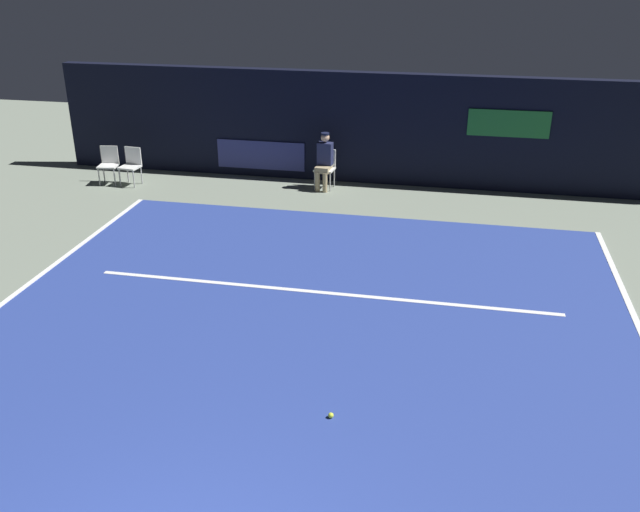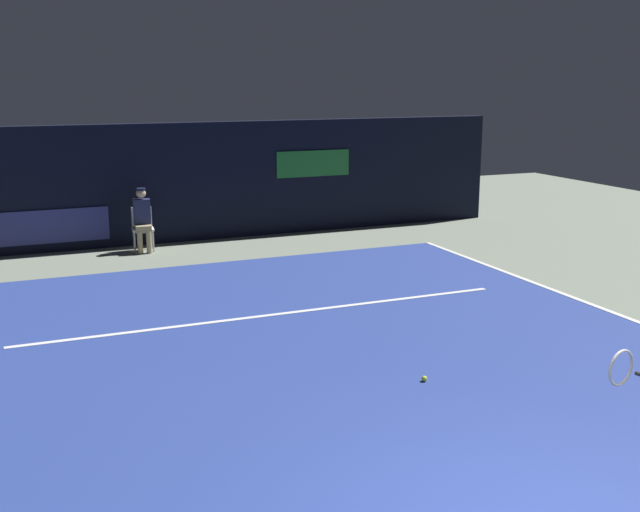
{
  "view_description": "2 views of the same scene",
  "coord_description": "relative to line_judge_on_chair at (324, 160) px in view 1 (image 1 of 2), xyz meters",
  "views": [
    {
      "loc": [
        2.0,
        -3.21,
        5.16
      ],
      "look_at": [
        0.07,
        6.24,
        0.84
      ],
      "focal_mm": 38.59,
      "sensor_mm": 36.0,
      "label": 1
    },
    {
      "loc": [
        -3.76,
        -4.14,
        3.58
      ],
      "look_at": [
        0.53,
        6.06,
        1.01
      ],
      "focal_mm": 43.65,
      "sensor_mm": 36.0,
      "label": 2
    }
  ],
  "objects": [
    {
      "name": "ground_plane",
      "position": [
        0.99,
        -7.29,
        -0.69
      ],
      "size": [
        30.35,
        30.35,
        0.0
      ],
      "primitive_type": "plane",
      "color": "gray"
    },
    {
      "name": "court_surface",
      "position": [
        0.99,
        -7.29,
        -0.68
      ],
      "size": [
        9.86,
        11.3,
        0.01
      ],
      "primitive_type": "cube",
      "color": "navy",
      "rests_on": "ground"
    },
    {
      "name": "line_service",
      "position": [
        0.99,
        -5.32,
        -0.67
      ],
      "size": [
        7.69,
        0.1,
        0.01
      ],
      "primitive_type": "cube",
      "color": "white",
      "rests_on": "court_surface"
    },
    {
      "name": "back_wall",
      "position": [
        0.99,
        0.75,
        0.61
      ],
      "size": [
        15.44,
        0.33,
        2.6
      ],
      "color": "black",
      "rests_on": "ground"
    },
    {
      "name": "line_judge_on_chair",
      "position": [
        0.0,
        0.0,
        0.0
      ],
      "size": [
        0.48,
        0.56,
        1.32
      ],
      "color": "white",
      "rests_on": "ground"
    },
    {
      "name": "courtside_chair_near",
      "position": [
        -5.13,
        -0.61,
        -0.18
      ],
      "size": [
        0.5,
        0.48,
        0.88
      ],
      "color": "white",
      "rests_on": "ground"
    },
    {
      "name": "courtside_chair_far",
      "position": [
        -4.56,
        -0.59,
        -0.18
      ],
      "size": [
        0.48,
        0.46,
        0.88
      ],
      "color": "white",
      "rests_on": "ground"
    },
    {
      "name": "tennis_ball",
      "position": [
        1.77,
        -8.52,
        -0.64
      ],
      "size": [
        0.07,
        0.07,
        0.07
      ],
      "primitive_type": "sphere",
      "color": "#CCE033",
      "rests_on": "court_surface"
    }
  ]
}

